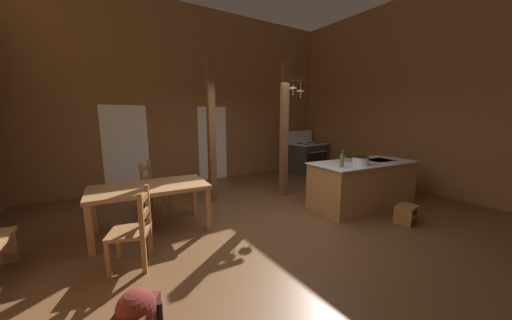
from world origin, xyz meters
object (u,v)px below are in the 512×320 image
at_px(ladderback_chair_near_window, 154,188).
at_px(mixing_bowl_on_counter, 350,160).
at_px(stockpot_on_counter, 360,161).
at_px(step_stool, 406,212).
at_px(kitchen_island, 362,184).
at_px(dining_table, 150,191).
at_px(bottle_tall_on_counter, 342,160).
at_px(stove_range, 308,157).
at_px(ladderback_chair_by_post, 134,230).

xyz_separation_m(ladderback_chair_near_window, mixing_bowl_on_counter, (3.38, -1.76, 0.49)).
bearing_deg(stockpot_on_counter, mixing_bowl_on_counter, 64.98).
xyz_separation_m(step_stool, stockpot_on_counter, (-0.27, 0.76, 0.81)).
distance_m(kitchen_island, ladderback_chair_near_window, 4.06).
relative_size(step_stool, dining_table, 0.23).
bearing_deg(ladderback_chair_near_window, bottle_tall_on_counter, -36.55).
height_order(stove_range, step_stool, stove_range).
distance_m(ladderback_chair_by_post, mixing_bowl_on_counter, 4.00).
distance_m(step_stool, dining_table, 4.24).
distance_m(stockpot_on_counter, bottle_tall_on_counter, 0.45).
relative_size(dining_table, ladderback_chair_by_post, 1.85).
distance_m(stove_range, ladderback_chair_by_post, 6.23).
height_order(dining_table, ladderback_chair_near_window, ladderback_chair_near_window).
xyz_separation_m(mixing_bowl_on_counter, bottle_tall_on_counter, (-0.61, -0.29, 0.08)).
distance_m(dining_table, mixing_bowl_on_counter, 3.72).
relative_size(step_stool, stockpot_on_counter, 1.09).
xyz_separation_m(stove_range, mixing_bowl_on_counter, (-1.58, -2.81, 0.46)).
xyz_separation_m(stockpot_on_counter, bottle_tall_on_counter, (-0.45, 0.06, 0.04)).
relative_size(ladderback_chair_near_window, mixing_bowl_on_counter, 4.27).
relative_size(step_stool, bottle_tall_on_counter, 1.31).
xyz_separation_m(dining_table, mixing_bowl_on_counter, (3.60, -0.88, 0.29)).
xyz_separation_m(step_stool, ladderback_chair_near_window, (-3.49, 2.87, 0.27)).
bearing_deg(bottle_tall_on_counter, ladderback_chair_near_window, 143.45).
bearing_deg(step_stool, mixing_bowl_on_counter, 95.77).
distance_m(step_stool, stockpot_on_counter, 1.14).
bearing_deg(bottle_tall_on_counter, ladderback_chair_by_post, 175.32).
xyz_separation_m(kitchen_island, ladderback_chair_near_window, (-3.57, 1.93, -0.00)).
bearing_deg(bottle_tall_on_counter, mixing_bowl_on_counter, 25.47).
bearing_deg(ladderback_chair_near_window, mixing_bowl_on_counter, -27.57).
bearing_deg(ladderback_chair_by_post, mixing_bowl_on_counter, 0.21).
distance_m(stockpot_on_counter, mixing_bowl_on_counter, 0.38).
distance_m(kitchen_island, stockpot_on_counter, 0.66).
bearing_deg(dining_table, ladderback_chair_near_window, 75.43).
relative_size(kitchen_island, dining_table, 1.27).
bearing_deg(stockpot_on_counter, bottle_tall_on_counter, 172.80).
height_order(stockpot_on_counter, bottle_tall_on_counter, bottle_tall_on_counter).
relative_size(dining_table, stockpot_on_counter, 4.82).
xyz_separation_m(kitchen_island, mixing_bowl_on_counter, (-0.19, 0.17, 0.49)).
relative_size(kitchen_island, stove_range, 1.69).
xyz_separation_m(dining_table, ladderback_chair_by_post, (-0.36, -0.90, -0.20)).
xyz_separation_m(stove_range, stockpot_on_counter, (-1.74, -3.16, 0.50)).
bearing_deg(dining_table, ladderback_chair_by_post, -112.00).
bearing_deg(ladderback_chair_near_window, stockpot_on_counter, -33.26).
distance_m(ladderback_chair_near_window, ladderback_chair_by_post, 1.87).
relative_size(stove_range, mixing_bowl_on_counter, 5.94).
distance_m(ladderback_chair_by_post, bottle_tall_on_counter, 3.42).
bearing_deg(dining_table, kitchen_island, -15.47).
bearing_deg(ladderback_chair_near_window, ladderback_chair_by_post, -108.40).
bearing_deg(ladderback_chair_near_window, kitchen_island, -28.43).
relative_size(kitchen_island, mixing_bowl_on_counter, 10.05).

